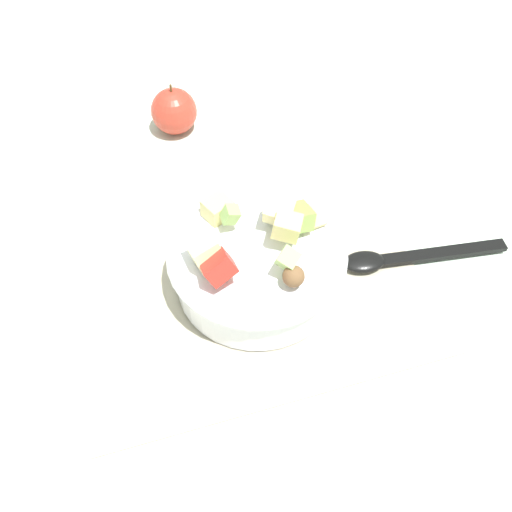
% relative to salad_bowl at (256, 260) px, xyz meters
% --- Properties ---
extents(ground_plane, '(2.40, 2.40, 0.00)m').
position_rel_salad_bowl_xyz_m(ground_plane, '(0.01, 0.00, -0.05)').
color(ground_plane, silver).
extents(placemat, '(0.44, 0.34, 0.01)m').
position_rel_salad_bowl_xyz_m(placemat, '(0.01, 0.00, -0.04)').
color(placemat, '#BCB299').
rests_on(placemat, ground_plane).
extents(salad_bowl, '(0.22, 0.22, 0.11)m').
position_rel_salad_bowl_xyz_m(salad_bowl, '(0.00, 0.00, 0.00)').
color(salad_bowl, white).
rests_on(salad_bowl, placemat).
extents(serving_spoon, '(0.23, 0.05, 0.01)m').
position_rel_salad_bowl_xyz_m(serving_spoon, '(-0.19, 0.02, -0.04)').
color(serving_spoon, black).
rests_on(serving_spoon, placemat).
extents(whole_apple, '(0.08, 0.08, 0.09)m').
position_rel_salad_bowl_xyz_m(whole_apple, '(0.04, -0.34, -0.01)').
color(whole_apple, '#BC3828').
rests_on(whole_apple, ground_plane).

